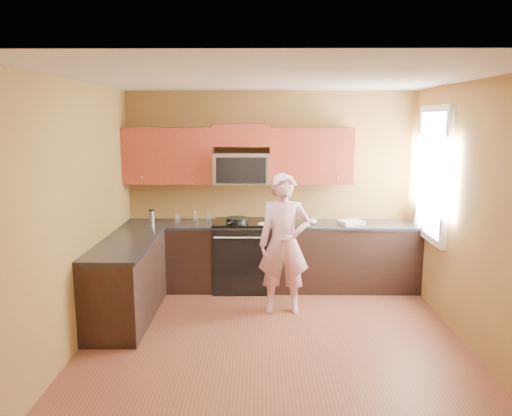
{
  "coord_description": "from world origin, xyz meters",
  "views": [
    {
      "loc": [
        -0.13,
        -4.86,
        2.31
      ],
      "look_at": [
        -0.2,
        1.3,
        1.2
      ],
      "focal_mm": 34.53,
      "sensor_mm": 36.0,
      "label": 1
    }
  ],
  "objects_px": {
    "butter_tub": "(272,223)",
    "travel_mug": "(152,221)",
    "microwave": "(242,183)",
    "woman": "(284,244)",
    "stove": "(242,255)",
    "frying_pan": "(237,222)"
  },
  "relations": [
    {
      "from": "microwave",
      "to": "butter_tub",
      "type": "xyz_separation_m",
      "value": [
        0.41,
        -0.1,
        -0.53
      ]
    },
    {
      "from": "microwave",
      "to": "travel_mug",
      "type": "xyz_separation_m",
      "value": [
        -1.25,
        -0.0,
        -0.53
      ]
    },
    {
      "from": "stove",
      "to": "frying_pan",
      "type": "relative_size",
      "value": 1.86
    },
    {
      "from": "woman",
      "to": "microwave",
      "type": "bearing_deg",
      "value": 121.05
    },
    {
      "from": "microwave",
      "to": "woman",
      "type": "relative_size",
      "value": 0.45
    },
    {
      "from": "woman",
      "to": "travel_mug",
      "type": "bearing_deg",
      "value": 153.43
    },
    {
      "from": "frying_pan",
      "to": "travel_mug",
      "type": "bearing_deg",
      "value": -167.77
    },
    {
      "from": "stove",
      "to": "frying_pan",
      "type": "xyz_separation_m",
      "value": [
        -0.06,
        -0.07,
        0.47
      ]
    },
    {
      "from": "butter_tub",
      "to": "travel_mug",
      "type": "height_order",
      "value": "travel_mug"
    },
    {
      "from": "butter_tub",
      "to": "travel_mug",
      "type": "xyz_separation_m",
      "value": [
        -1.66,
        0.1,
        0.0
      ]
    },
    {
      "from": "microwave",
      "to": "butter_tub",
      "type": "distance_m",
      "value": 0.68
    },
    {
      "from": "woman",
      "to": "butter_tub",
      "type": "distance_m",
      "value": 0.85
    },
    {
      "from": "microwave",
      "to": "butter_tub",
      "type": "bearing_deg",
      "value": -13.9
    },
    {
      "from": "stove",
      "to": "woman",
      "type": "height_order",
      "value": "woman"
    },
    {
      "from": "butter_tub",
      "to": "travel_mug",
      "type": "bearing_deg",
      "value": 176.55
    },
    {
      "from": "stove",
      "to": "travel_mug",
      "type": "distance_m",
      "value": 1.33
    },
    {
      "from": "woman",
      "to": "travel_mug",
      "type": "distance_m",
      "value": 2.02
    },
    {
      "from": "frying_pan",
      "to": "butter_tub",
      "type": "bearing_deg",
      "value": 32.02
    },
    {
      "from": "microwave",
      "to": "travel_mug",
      "type": "bearing_deg",
      "value": -179.93
    },
    {
      "from": "woman",
      "to": "stove",
      "type": "bearing_deg",
      "value": 124.71
    },
    {
      "from": "frying_pan",
      "to": "woman",
      "type": "bearing_deg",
      "value": -30.09
    },
    {
      "from": "woman",
      "to": "frying_pan",
      "type": "distance_m",
      "value": 0.96
    }
  ]
}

